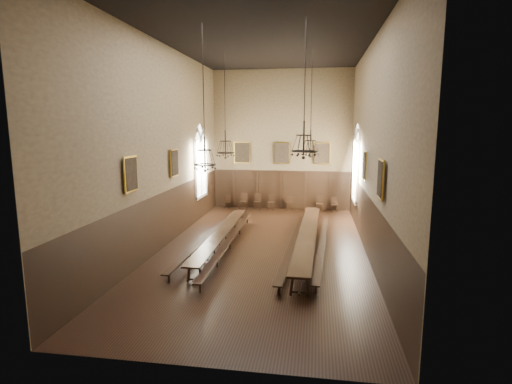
% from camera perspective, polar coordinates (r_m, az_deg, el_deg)
% --- Properties ---
extents(floor, '(9.00, 18.00, 0.02)m').
position_cam_1_polar(floor, '(18.00, 1.01, -8.15)').
color(floor, black).
rests_on(floor, ground).
extents(ceiling, '(9.00, 18.00, 0.02)m').
position_cam_1_polar(ceiling, '(17.54, 1.10, 21.22)').
color(ceiling, black).
rests_on(ceiling, ground).
extents(wall_back, '(9.00, 0.02, 9.00)m').
position_cam_1_polar(wall_back, '(26.14, 3.68, 7.36)').
color(wall_back, '#81714F').
rests_on(wall_back, ground).
extents(wall_front, '(9.00, 0.02, 9.00)m').
position_cam_1_polar(wall_front, '(8.37, -7.13, 3.04)').
color(wall_front, '#81714F').
rests_on(wall_front, ground).
extents(wall_left, '(0.02, 18.00, 9.00)m').
position_cam_1_polar(wall_left, '(18.34, -13.15, 6.28)').
color(wall_left, '#81714F').
rests_on(wall_left, ground).
extents(wall_right, '(0.02, 18.00, 9.00)m').
position_cam_1_polar(wall_right, '(17.19, 16.22, 5.97)').
color(wall_right, '#81714F').
rests_on(wall_right, ground).
extents(wainscot_panelling, '(9.00, 18.00, 2.50)m').
position_cam_1_polar(wainscot_panelling, '(17.66, 1.02, -4.25)').
color(wainscot_panelling, black).
rests_on(wainscot_panelling, floor).
extents(table_left, '(0.75, 9.37, 0.73)m').
position_cam_1_polar(table_left, '(18.23, -4.95, -6.73)').
color(table_left, black).
rests_on(table_left, floor).
extents(table_right, '(1.06, 10.79, 0.84)m').
position_cam_1_polar(table_right, '(17.79, 7.37, -7.00)').
color(table_right, black).
rests_on(table_right, floor).
extents(bench_left_outer, '(0.51, 9.76, 0.44)m').
position_cam_1_polar(bench_left_outer, '(18.54, -7.07, -6.76)').
color(bench_left_outer, black).
rests_on(bench_left_outer, floor).
extents(bench_left_inner, '(0.44, 10.54, 0.47)m').
position_cam_1_polar(bench_left_inner, '(17.99, -3.74, -7.15)').
color(bench_left_inner, black).
rests_on(bench_left_inner, floor).
extents(bench_right_inner, '(0.74, 9.99, 0.45)m').
position_cam_1_polar(bench_right_inner, '(17.61, 5.38, -7.59)').
color(bench_right_inner, black).
rests_on(bench_right_inner, floor).
extents(bench_right_outer, '(0.84, 9.68, 0.44)m').
position_cam_1_polar(bench_right_outer, '(17.68, 9.42, -7.64)').
color(bench_right_outer, black).
rests_on(bench_right_outer, floor).
extents(chair_0, '(0.44, 0.44, 0.86)m').
position_cam_1_polar(chair_0, '(26.74, -4.08, -1.75)').
color(chair_0, black).
rests_on(chair_0, floor).
extents(chair_1, '(0.51, 0.51, 1.03)m').
position_cam_1_polar(chair_1, '(26.42, -1.80, -1.75)').
color(chair_1, black).
rests_on(chair_1, floor).
extents(chair_2, '(0.50, 0.50, 1.00)m').
position_cam_1_polar(chair_2, '(26.36, 0.24, -1.80)').
color(chair_2, black).
rests_on(chair_2, floor).
extents(chair_3, '(0.51, 0.51, 0.98)m').
position_cam_1_polar(chair_3, '(26.27, 2.18, -1.86)').
color(chair_3, black).
rests_on(chair_3, floor).
extents(chair_4, '(0.41, 0.41, 0.89)m').
position_cam_1_polar(chair_4, '(26.11, 4.82, -2.02)').
color(chair_4, black).
rests_on(chair_4, floor).
extents(chair_6, '(0.45, 0.45, 0.99)m').
position_cam_1_polar(chair_6, '(26.12, 9.07, -2.03)').
color(chair_6, black).
rests_on(chair_6, floor).
extents(chair_7, '(0.47, 0.47, 0.93)m').
position_cam_1_polar(chair_7, '(26.10, 11.11, -2.14)').
color(chair_7, black).
rests_on(chair_7, floor).
extents(chandelier_back_left, '(0.91, 0.91, 5.08)m').
position_cam_1_polar(chandelier_back_left, '(20.32, -4.39, 6.49)').
color(chandelier_back_left, black).
rests_on(chandelier_back_left, ceiling).
extents(chandelier_back_right, '(0.84, 0.84, 4.96)m').
position_cam_1_polar(chandelier_back_right, '(19.62, 7.78, 6.68)').
color(chandelier_back_right, black).
rests_on(chandelier_back_right, ceiling).
extents(chandelier_front_left, '(0.83, 0.83, 5.14)m').
position_cam_1_polar(chandelier_front_left, '(14.86, -7.33, 5.23)').
color(chandelier_front_left, black).
rests_on(chandelier_front_left, ceiling).
extents(chandelier_front_right, '(0.84, 0.84, 4.59)m').
position_cam_1_polar(chandelier_front_right, '(14.04, 6.84, 7.07)').
color(chandelier_front_right, black).
rests_on(chandelier_front_right, ceiling).
extents(portrait_back_0, '(1.10, 0.12, 1.40)m').
position_cam_1_polar(portrait_back_0, '(26.40, -2.02, 5.66)').
color(portrait_back_0, gold).
rests_on(portrait_back_0, wall_back).
extents(portrait_back_1, '(1.10, 0.12, 1.40)m').
position_cam_1_polar(portrait_back_1, '(26.05, 3.64, 5.59)').
color(portrait_back_1, gold).
rests_on(portrait_back_1, wall_back).
extents(portrait_back_2, '(1.10, 0.12, 1.40)m').
position_cam_1_polar(portrait_back_2, '(25.95, 9.39, 5.47)').
color(portrait_back_2, gold).
rests_on(portrait_back_2, wall_back).
extents(portrait_left_0, '(0.12, 1.00, 1.30)m').
position_cam_1_polar(portrait_left_0, '(19.28, -11.60, 4.09)').
color(portrait_left_0, gold).
rests_on(portrait_left_0, wall_left).
extents(portrait_left_1, '(0.12, 1.00, 1.30)m').
position_cam_1_polar(portrait_left_1, '(15.16, -17.45, 2.46)').
color(portrait_left_1, gold).
rests_on(portrait_left_1, wall_left).
extents(portrait_right_0, '(0.12, 1.00, 1.30)m').
position_cam_1_polar(portrait_right_0, '(18.22, 15.29, 3.65)').
color(portrait_right_0, gold).
rests_on(portrait_right_0, wall_right).
extents(portrait_right_1, '(0.12, 1.00, 1.30)m').
position_cam_1_polar(portrait_right_1, '(13.79, 17.40, 1.81)').
color(portrait_right_1, gold).
rests_on(portrait_right_1, wall_right).
extents(window_right, '(0.20, 2.20, 4.60)m').
position_cam_1_polar(window_right, '(22.71, 14.10, 4.01)').
color(window_right, white).
rests_on(window_right, wall_right).
extents(window_left, '(0.20, 2.20, 4.60)m').
position_cam_1_polar(window_left, '(23.57, -7.92, 4.39)').
color(window_left, white).
rests_on(window_left, wall_left).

